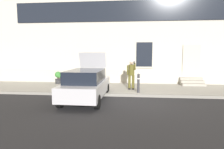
{
  "coord_description": "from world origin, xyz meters",
  "views": [
    {
      "loc": [
        -0.09,
        -8.89,
        2.3
      ],
      "look_at": [
        -1.13,
        1.6,
        1.1
      ],
      "focal_mm": 30.23,
      "sensor_mm": 36.0,
      "label": 1
    }
  ],
  "objects_px": {
    "hatchback_car_silver": "(86,84)",
    "person_on_phone": "(131,73)",
    "bollard_near_person": "(138,82)",
    "planter_cream": "(89,78)",
    "bollard_far_left": "(74,81)",
    "planter_charcoal": "(58,77)"
  },
  "relations": [
    {
      "from": "person_on_phone",
      "to": "planter_charcoal",
      "type": "height_order",
      "value": "person_on_phone"
    },
    {
      "from": "person_on_phone",
      "to": "planter_cream",
      "type": "xyz_separation_m",
      "value": [
        -2.91,
        1.69,
        -0.55
      ]
    },
    {
      "from": "bollard_near_person",
      "to": "planter_cream",
      "type": "xyz_separation_m",
      "value": [
        -3.3,
        2.5,
        -0.11
      ]
    },
    {
      "from": "bollard_near_person",
      "to": "planter_charcoal",
      "type": "height_order",
      "value": "bollard_near_person"
    },
    {
      "from": "hatchback_car_silver",
      "to": "person_on_phone",
      "type": "relative_size",
      "value": 2.34
    },
    {
      "from": "hatchback_car_silver",
      "to": "planter_charcoal",
      "type": "xyz_separation_m",
      "value": [
        -2.97,
        3.89,
        -0.19
      ]
    },
    {
      "from": "bollard_near_person",
      "to": "planter_cream",
      "type": "bearing_deg",
      "value": 142.86
    },
    {
      "from": "bollard_far_left",
      "to": "person_on_phone",
      "type": "xyz_separation_m",
      "value": [
        3.19,
        0.81,
        0.44
      ]
    },
    {
      "from": "bollard_near_person",
      "to": "bollard_far_left",
      "type": "distance_m",
      "value": 3.57
    },
    {
      "from": "person_on_phone",
      "to": "planter_cream",
      "type": "distance_m",
      "value": 3.41
    },
    {
      "from": "hatchback_car_silver",
      "to": "bollard_far_left",
      "type": "xyz_separation_m",
      "value": [
        -1.01,
        1.36,
        -0.09
      ]
    },
    {
      "from": "hatchback_car_silver",
      "to": "planter_cream",
      "type": "relative_size",
      "value": 4.75
    },
    {
      "from": "bollard_near_person",
      "to": "bollard_far_left",
      "type": "bearing_deg",
      "value": 180.0
    },
    {
      "from": "bollard_far_left",
      "to": "planter_cream",
      "type": "height_order",
      "value": "bollard_far_left"
    },
    {
      "from": "hatchback_car_silver",
      "to": "bollard_near_person",
      "type": "bearing_deg",
      "value": 28.03
    },
    {
      "from": "bollard_far_left",
      "to": "planter_charcoal",
      "type": "xyz_separation_m",
      "value": [
        -1.95,
        2.53,
        -0.11
      ]
    },
    {
      "from": "hatchback_car_silver",
      "to": "person_on_phone",
      "type": "distance_m",
      "value": 3.1
    },
    {
      "from": "hatchback_car_silver",
      "to": "bollard_near_person",
      "type": "xyz_separation_m",
      "value": [
        2.56,
        1.36,
        -0.09
      ]
    },
    {
      "from": "hatchback_car_silver",
      "to": "planter_cream",
      "type": "bearing_deg",
      "value": 100.82
    },
    {
      "from": "hatchback_car_silver",
      "to": "person_on_phone",
      "type": "xyz_separation_m",
      "value": [
        2.18,
        2.18,
        0.35
      ]
    },
    {
      "from": "person_on_phone",
      "to": "bollard_near_person",
      "type": "bearing_deg",
      "value": -69.9
    },
    {
      "from": "hatchback_car_silver",
      "to": "planter_charcoal",
      "type": "height_order",
      "value": "hatchback_car_silver"
    }
  ]
}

